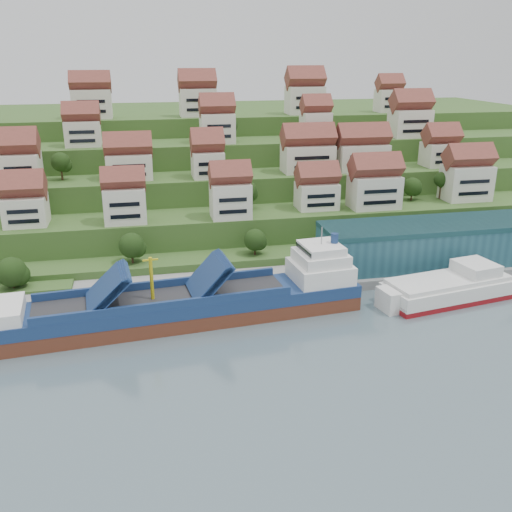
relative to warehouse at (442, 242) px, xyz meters
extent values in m
plane|color=slate|center=(-52.00, -17.00, -7.20)|extent=(300.00, 300.00, 0.00)
cube|color=gray|center=(-32.00, -2.00, -6.10)|extent=(180.00, 14.00, 2.20)
cube|color=#2D4C1E|center=(-52.00, 69.00, -5.20)|extent=(260.00, 128.00, 4.00)
cube|color=#2D4C1E|center=(-52.00, 74.00, -1.70)|extent=(260.00, 118.00, 11.00)
cube|color=#2D4C1E|center=(-52.00, 82.00, 1.80)|extent=(260.00, 102.00, 18.00)
cube|color=#2D4C1E|center=(-52.00, 90.00, 5.30)|extent=(260.00, 86.00, 25.00)
cube|color=#2D4C1E|center=(-52.00, 99.00, 8.30)|extent=(260.00, 68.00, 31.00)
cube|color=silver|center=(-99.04, 22.86, 7.35)|extent=(10.00, 8.57, 7.09)
cube|color=silver|center=(-75.37, 19.84, 8.18)|extent=(10.13, 7.03, 8.76)
cube|color=silver|center=(-49.19, 19.09, 8.24)|extent=(9.91, 7.62, 8.87)
cube|color=silver|center=(-25.01, 23.19, 7.26)|extent=(10.73, 7.73, 6.93)
cube|color=silver|center=(-9.59, 20.80, 8.16)|extent=(13.05, 8.26, 8.73)
cube|color=silver|center=(19.62, 23.92, 8.70)|extent=(12.96, 8.31, 9.81)
cube|color=silver|center=(-101.55, 37.77, 14.84)|extent=(9.66, 8.98, 8.08)
cube|color=silver|center=(-73.87, 38.60, 14.24)|extent=(12.26, 7.90, 6.88)
cube|color=silver|center=(-52.58, 36.69, 14.36)|extent=(8.56, 8.56, 7.13)
cube|color=silver|center=(-23.31, 38.03, 14.66)|extent=(14.52, 8.36, 7.72)
cube|color=silver|center=(-7.01, 37.35, 14.60)|extent=(14.77, 8.18, 7.61)
cube|color=silver|center=(18.86, 38.62, 14.30)|extent=(10.09, 8.04, 7.01)
cube|color=silver|center=(-86.54, 54.52, 21.42)|extent=(10.02, 7.30, 7.24)
cube|color=silver|center=(-47.38, 52.87, 22.18)|extent=(9.99, 7.79, 8.76)
cube|color=silver|center=(-17.11, 51.09, 22.12)|extent=(8.61, 7.14, 8.64)
cube|color=silver|center=(15.18, 52.89, 22.14)|extent=(12.18, 8.47, 8.69)
cube|color=silver|center=(-84.43, 72.80, 28.26)|extent=(12.11, 7.51, 8.92)
cube|color=silver|center=(-50.90, 72.36, 28.22)|extent=(11.65, 8.15, 8.84)
cube|color=silver|center=(-14.38, 72.61, 28.34)|extent=(12.17, 8.73, 9.09)
cube|color=silver|center=(16.78, 73.55, 27.64)|extent=(8.68, 7.05, 7.68)
ellipsoid|color=#203C14|center=(-44.95, 9.11, 0.57)|extent=(5.38, 5.38, 5.38)
ellipsoid|color=#203C14|center=(-74.36, 9.29, 1.11)|extent=(5.94, 5.94, 5.94)
ellipsoid|color=#203C14|center=(4.22, 26.11, 7.72)|extent=(5.27, 5.27, 5.27)
ellipsoid|color=#203C14|center=(13.02, 26.11, 9.48)|extent=(4.27, 4.27, 4.27)
ellipsoid|color=#203C14|center=(-43.57, 26.66, 8.71)|extent=(5.52, 5.52, 5.52)
ellipsoid|color=#203C14|center=(-8.06, 42.83, 16.59)|extent=(4.16, 4.16, 4.16)
ellipsoid|color=#203C14|center=(-106.54, 42.38, 14.44)|extent=(5.78, 5.78, 5.78)
ellipsoid|color=#203C14|center=(-92.00, 40.97, 15.74)|extent=(5.10, 5.10, 5.10)
ellipsoid|color=#203C14|center=(-44.25, 56.21, 23.45)|extent=(6.41, 6.41, 6.41)
ellipsoid|color=#203C14|center=(-14.72, 58.94, 23.33)|extent=(5.12, 5.12, 5.12)
ellipsoid|color=#203C14|center=(-15.07, 56.97, 21.12)|extent=(5.36, 5.36, 5.36)
ellipsoid|color=#203C14|center=(-99.70, 2.00, -0.75)|extent=(6.46, 6.46, 6.46)
cube|color=#245362|center=(0.00, 0.00, 0.00)|extent=(60.00, 15.00, 10.00)
cylinder|color=gray|center=(-34.00, -7.00, -1.00)|extent=(0.16, 0.16, 8.00)
cube|color=maroon|center=(-33.40, -7.00, 2.60)|extent=(1.20, 0.05, 0.80)
cube|color=brown|center=(-66.67, -16.23, -6.20)|extent=(76.93, 18.65, 4.88)
cube|color=navy|center=(-66.67, -16.23, -3.00)|extent=(76.94, 18.76, 2.54)
cube|color=#262628|center=(-68.61, -16.40, -1.73)|extent=(49.54, 14.39, 0.29)
cube|color=navy|center=(-79.31, -17.39, 1.59)|extent=(8.27, 11.41, 6.75)
cube|color=navy|center=(-59.86, -15.60, 1.59)|extent=(7.91, 11.37, 7.14)
cylinder|color=gold|center=(-70.56, -16.58, 2.57)|extent=(0.74, 0.74, 8.79)
cube|color=white|center=(-35.55, -13.36, 0.13)|extent=(12.69, 12.16, 3.91)
cube|color=white|center=(-35.55, -13.36, 3.25)|extent=(10.64, 10.81, 2.44)
cube|color=white|center=(-35.55, -13.36, 5.30)|extent=(8.59, 9.47, 1.76)
cylinder|color=navy|center=(-32.63, -13.10, 7.16)|extent=(1.70, 1.70, 2.15)
cube|color=maroon|center=(-7.70, -17.13, -6.63)|extent=(29.76, 15.07, 2.46)
cube|color=white|center=(-7.70, -17.13, -4.55)|extent=(29.78, 15.18, 3.03)
cube|color=white|center=(-7.70, -17.13, -2.65)|extent=(28.19, 13.81, 1.14)
cube|color=white|center=(-0.70, -15.93, -1.04)|extent=(8.88, 9.50, 2.84)
camera|label=1|loc=(-71.77, -120.05, 43.44)|focal=40.00mm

